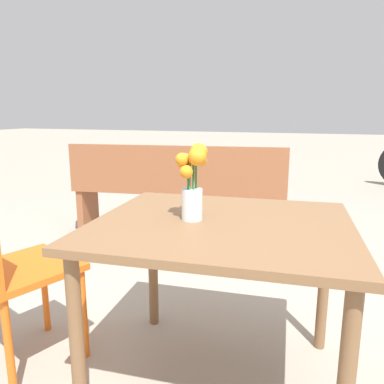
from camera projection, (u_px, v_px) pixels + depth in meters
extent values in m
plane|color=#A39989|center=(219.00, 382.00, 1.58)|extent=(40.00, 40.00, 0.00)
cube|color=brown|center=(222.00, 225.00, 1.44)|extent=(1.05, 0.94, 0.03)
cylinder|color=brown|center=(77.00, 346.00, 1.27)|extent=(0.05, 0.05, 0.68)
cylinder|color=brown|center=(153.00, 264.00, 1.96)|extent=(0.05, 0.05, 0.68)
cylinder|color=brown|center=(324.00, 282.00, 1.75)|extent=(0.05, 0.05, 0.68)
cylinder|color=silver|center=(192.00, 204.00, 1.45)|extent=(0.08, 0.08, 0.12)
cylinder|color=silver|center=(192.00, 210.00, 1.45)|extent=(0.07, 0.07, 0.07)
cylinder|color=#337038|center=(193.00, 188.00, 1.43)|extent=(0.01, 0.01, 0.24)
sphere|color=orange|center=(199.00, 152.00, 1.39)|extent=(0.07, 0.07, 0.07)
cylinder|color=#337038|center=(196.00, 191.00, 1.45)|extent=(0.01, 0.01, 0.21)
sphere|color=orange|center=(201.00, 160.00, 1.44)|extent=(0.04, 0.04, 0.04)
cylinder|color=#337038|center=(193.00, 187.00, 1.45)|extent=(0.01, 0.01, 0.23)
sphere|color=orange|center=(195.00, 152.00, 1.44)|extent=(0.05, 0.05, 0.05)
cylinder|color=#337038|center=(190.00, 192.00, 1.44)|extent=(0.01, 0.01, 0.20)
sphere|color=orange|center=(184.00, 161.00, 1.43)|extent=(0.06, 0.06, 0.06)
cylinder|color=#337038|center=(188.00, 191.00, 1.43)|extent=(0.01, 0.01, 0.21)
sphere|color=orange|center=(182.00, 160.00, 1.39)|extent=(0.05, 0.05, 0.05)
cylinder|color=#337038|center=(190.00, 197.00, 1.42)|extent=(0.01, 0.01, 0.17)
sphere|color=orange|center=(186.00, 172.00, 1.38)|extent=(0.05, 0.05, 0.05)
cylinder|color=#337038|center=(194.00, 190.00, 1.42)|extent=(0.01, 0.01, 0.22)
sphere|color=orange|center=(197.00, 157.00, 1.37)|extent=(0.07, 0.07, 0.07)
cube|color=orange|center=(25.00, 269.00, 1.64)|extent=(0.51, 0.51, 0.03)
cylinder|color=orange|center=(45.00, 292.00, 1.92)|extent=(0.03, 0.03, 0.43)
cylinder|color=orange|center=(84.00, 314.00, 1.71)|extent=(0.03, 0.03, 0.43)
cylinder|color=orange|center=(9.00, 349.00, 1.45)|extent=(0.03, 0.03, 0.43)
cube|color=brown|center=(178.00, 190.00, 3.33)|extent=(1.91, 0.64, 0.02)
cube|color=brown|center=(173.00, 170.00, 3.13)|extent=(1.86, 0.32, 0.40)
cube|color=brown|center=(88.00, 210.00, 3.54)|extent=(0.11, 0.33, 0.43)
cube|color=brown|center=(278.00, 220.00, 3.21)|extent=(0.11, 0.33, 0.43)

